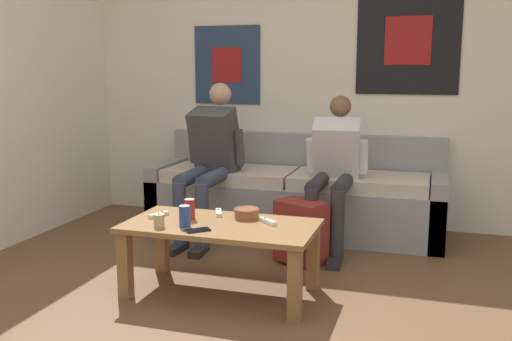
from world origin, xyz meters
The scene contains 14 objects.
wall_back centered at (0.00, 2.60, 1.28)m, with size 10.00×0.07×2.55m.
couch centered at (-0.09, 2.23, 0.28)m, with size 2.38×0.73×0.78m.
coffee_table centered at (-0.19, 0.77, 0.35)m, with size 1.12×0.58×0.43m.
person_seated_adult centered at (-0.69, 1.86, 0.66)m, with size 0.47×0.91×1.21m.
person_seated_teen centered at (0.29, 1.87, 0.62)m, with size 0.47×0.86×1.12m.
backpack centered at (0.14, 1.44, 0.21)m, with size 0.39×0.34×0.43m.
ceramic_bowl centered at (-0.08, 0.93, 0.47)m, with size 0.16×0.16×0.06m.
pillar_candle centered at (-0.49, 0.58, 0.47)m, with size 0.06×0.06×0.09m.
drink_can_blue centered at (-0.36, 0.64, 0.49)m, with size 0.07×0.07×0.12m.
drink_can_red centered at (-0.40, 0.80, 0.49)m, with size 0.07×0.07×0.12m.
game_controller_near_left centered at (-0.27, 0.96, 0.44)m, with size 0.09×0.15×0.03m.
game_controller_near_right centered at (0.08, 0.85, 0.44)m, with size 0.13×0.12×0.03m.
game_controller_far_center centered at (-0.61, 0.80, 0.44)m, with size 0.09×0.15×0.03m.
cell_phone centered at (-0.25, 0.58, 0.44)m, with size 0.15×0.14×0.01m.
Camera 1 is at (0.98, -2.26, 1.32)m, focal length 40.00 mm.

